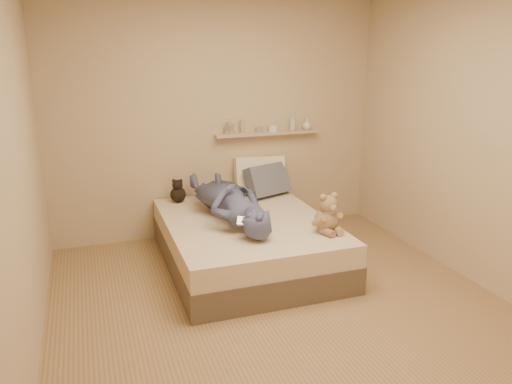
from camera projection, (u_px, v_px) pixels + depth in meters
name	position (u px, v px, depth m)	size (l,w,h in m)	color
room	(285.00, 150.00, 3.64)	(3.80, 3.80, 3.80)	#9A754F
bed	(246.00, 242.00, 4.79)	(1.50, 1.90, 0.45)	brown
game_console	(249.00, 221.00, 4.18)	(0.21, 0.15, 0.07)	#ACAEB3
teddy_bear	(328.00, 216.00, 4.37)	(0.30, 0.29, 0.36)	olive
dark_plush	(178.00, 192.00, 5.23)	(0.17, 0.17, 0.26)	black
pillow_cream	(260.00, 175.00, 5.56)	(0.55, 0.16, 0.40)	beige
pillow_grey	(268.00, 180.00, 5.45)	(0.50, 0.14, 0.34)	slate
person	(229.00, 200.00, 4.72)	(0.54, 1.49, 0.36)	#454A6C
wall_shelf	(268.00, 133.00, 5.54)	(1.20, 0.12, 0.03)	tan
shelf_bottles	(275.00, 125.00, 5.55)	(1.04, 0.14, 0.19)	silver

